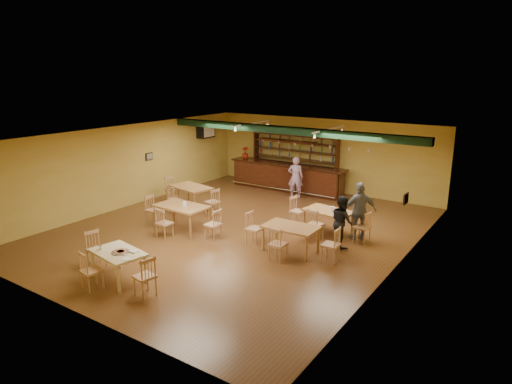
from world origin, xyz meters
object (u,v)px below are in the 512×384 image
Objects in this scene: dining_table_a at (191,197)px; patron_right_a at (342,221)px; near_table at (119,266)px; bar_counter at (287,177)px; dining_table_b at (328,221)px; dining_table_d at (291,239)px; dining_table_c at (182,218)px; patron_bar at (295,177)px.

patron_right_a reaches higher than dining_table_a.
patron_right_a is at bearing 64.86° from near_table.
patron_right_a is (4.48, -4.61, 0.18)m from bar_counter.
patron_right_a is at bearing -45.80° from bar_counter.
dining_table_b is at bearing -1.71° from patron_right_a.
dining_table_d is at bearing -58.96° from bar_counter.
dining_table_a is (-1.69, -4.10, -0.17)m from bar_counter.
dining_table_a is at bearing 126.24° from dining_table_c.
dining_table_c is 1.00× the size of patron_bar.
dining_table_a is 5.44m from dining_table_d.
patron_right_a is at bearing 19.66° from dining_table_c.
bar_counter is at bearing -2.50° from patron_right_a.
dining_table_c is at bearing -91.92° from bar_counter.
dining_table_d is 5.62m from patron_bar.
bar_counter is 3.12× the size of dining_table_c.
bar_counter reaches higher than dining_table_b.
near_table is at bearing -70.65° from dining_table_c.
patron_right_a reaches higher than dining_table_d.
bar_counter is 3.46× the size of patron_right_a.
dining_table_b is at bearing -45.97° from bar_counter.
patron_bar is (0.87, -0.83, 0.26)m from bar_counter.
dining_table_d is 0.91× the size of patron_bar.
dining_table_c reaches higher than near_table.
dining_table_a is at bearing 160.64° from dining_table_d.
dining_table_a is 5.38m from dining_table_b.
dining_table_d is 1.00× the size of patron_right_a.
dining_table_c reaches higher than dining_table_d.
patron_right_a reaches higher than dining_table_c.
dining_table_b is 1.19m from patron_right_a.
bar_counter is 3.54× the size of dining_table_b.
patron_bar reaches higher than bar_counter.
dining_table_b reaches higher than near_table.
dining_table_c is 1.22× the size of near_table.
dining_table_a is 2.56m from dining_table_c.
bar_counter is at bearing 105.76° from near_table.
dining_table_b is 1.98m from dining_table_d.
dining_table_b is (3.68, -3.81, -0.20)m from bar_counter.
bar_counter is 5.30m from dining_table_b.
dining_table_c reaches higher than dining_table_b.
dining_table_a is at bearing 125.62° from near_table.
bar_counter is 3.82× the size of near_table.
patron_bar is (-2.61, 4.96, 0.45)m from dining_table_d.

